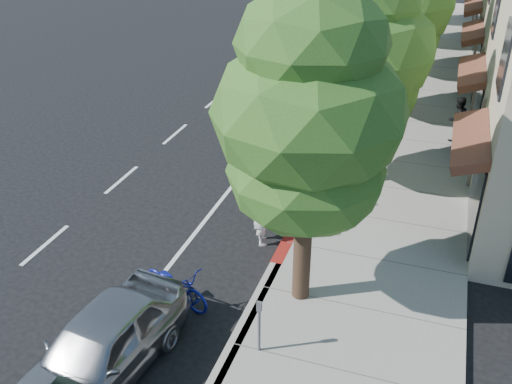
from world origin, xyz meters
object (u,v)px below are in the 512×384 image
at_px(white_pickup, 340,44).
at_px(near_car_a, 100,348).
at_px(street_tree_0, 309,118).
at_px(dark_sedan, 344,96).
at_px(cyclist, 262,212).
at_px(bicycle, 176,285).
at_px(dark_suv_far, 365,27).
at_px(street_tree_1, 359,53).
at_px(pedestrian, 457,119).
at_px(street_tree_2, 388,3).
at_px(silver_suv, 325,127).

height_order(white_pickup, near_car_a, white_pickup).
bearing_deg(street_tree_0, dark_sedan, 96.50).
distance_m(cyclist, bicycle, 3.24).
xyz_separation_m(cyclist, dark_sedan, (0.20, 10.27, -0.20)).
relative_size(dark_suv_far, near_car_a, 0.99).
bearing_deg(street_tree_1, dark_suv_far, 97.74).
distance_m(street_tree_1, dark_sedan, 7.35).
distance_m(street_tree_0, dark_sedan, 12.93).
height_order(cyclist, white_pickup, cyclist).
distance_m(street_tree_1, dark_suv_far, 19.60).
xyz_separation_m(dark_suv_far, pedestrian, (5.69, -14.63, 0.25)).
distance_m(street_tree_2, pedestrian, 5.01).
bearing_deg(dark_sedan, near_car_a, -100.43).
distance_m(street_tree_2, cyclist, 10.75).
bearing_deg(dark_sedan, dark_suv_far, 91.01).
distance_m(silver_suv, dark_sedan, 3.65).
xyz_separation_m(cyclist, silver_suv, (0.20, 6.62, -0.15)).
bearing_deg(dark_suv_far, near_car_a, -95.04).
height_order(dark_sedan, near_car_a, dark_sedan).
distance_m(bicycle, pedestrian, 12.86).
xyz_separation_m(street_tree_0, dark_suv_far, (-2.59, 25.10, -3.81)).
bearing_deg(cyclist, white_pickup, -19.02).
height_order(street_tree_0, street_tree_2, street_tree_2).
xyz_separation_m(street_tree_0, bicycle, (-2.70, -1.00, -4.04)).
bearing_deg(silver_suv, dark_suv_far, 95.22).
bearing_deg(bicycle, street_tree_0, -52.08).
height_order(silver_suv, dark_suv_far, silver_suv).
xyz_separation_m(bicycle, dark_sedan, (1.30, 13.28, 0.25)).
relative_size(bicycle, dark_sedan, 0.42).
distance_m(white_pickup, dark_suv_far, 5.31).
bearing_deg(street_tree_1, pedestrian, 55.24).
distance_m(bicycle, silver_suv, 9.73).
xyz_separation_m(street_tree_1, silver_suv, (-1.40, 2.64, -3.50)).
distance_m(dark_suv_far, near_car_a, 28.60).
bearing_deg(dark_sedan, white_pickup, 98.40).
bearing_deg(pedestrian, bicycle, 21.89).
distance_m(street_tree_1, street_tree_2, 6.01).
bearing_deg(near_car_a, white_pickup, 96.99).
height_order(street_tree_1, dark_suv_far, street_tree_1).
bearing_deg(street_tree_0, pedestrian, 73.50).
height_order(dark_suv_far, pedestrian, pedestrian).
bearing_deg(pedestrian, dark_sedan, -63.27).
height_order(street_tree_0, near_car_a, street_tree_0).
height_order(street_tree_1, pedestrian, street_tree_1).
relative_size(street_tree_0, dark_suv_far, 1.68).
xyz_separation_m(street_tree_0, street_tree_1, (0.00, 6.00, -0.24)).
bearing_deg(white_pickup, pedestrian, -60.40).
bearing_deg(white_pickup, cyclist, -89.14).
xyz_separation_m(street_tree_1, dark_sedan, (-1.40, 6.28, -3.55)).
bearing_deg(street_tree_1, near_car_a, -108.02).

